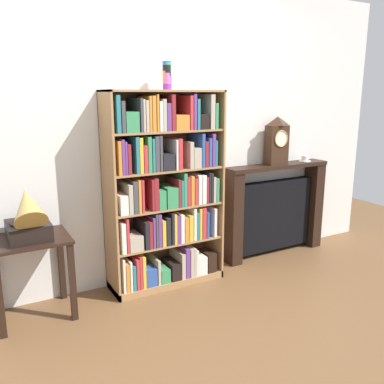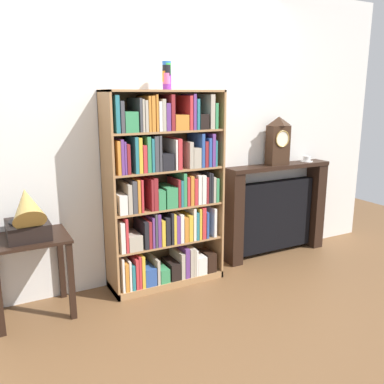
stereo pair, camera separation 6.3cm
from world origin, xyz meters
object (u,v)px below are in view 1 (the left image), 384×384
(bookshelf, at_px, (165,196))
(cup_stack, at_px, (167,76))
(side_table_left, at_px, (31,258))
(mantel_clock, at_px, (277,141))
(fireplace_mantel, at_px, (274,210))
(gramophone, at_px, (28,217))
(teacup_with_saucer, at_px, (305,159))

(bookshelf, relative_size, cup_stack, 7.45)
(side_table_left, bearing_deg, mantel_clock, 2.82)
(cup_stack, xyz_separation_m, fireplace_mantel, (1.25, 0.06, -1.32))
(gramophone, height_order, mantel_clock, mantel_clock)
(side_table_left, relative_size, fireplace_mantel, 0.53)
(cup_stack, height_order, teacup_with_saucer, cup_stack)
(cup_stack, distance_m, teacup_with_saucer, 1.81)
(cup_stack, distance_m, mantel_clock, 1.36)
(bookshelf, xyz_separation_m, cup_stack, (0.05, 0.04, 0.99))
(cup_stack, bearing_deg, mantel_clock, 1.92)
(cup_stack, bearing_deg, teacup_with_saucer, 1.53)
(bookshelf, bearing_deg, cup_stack, 34.67)
(mantel_clock, bearing_deg, side_table_left, -177.18)
(mantel_clock, xyz_separation_m, teacup_with_saucer, (0.40, 0.00, -0.21))
(fireplace_mantel, bearing_deg, bookshelf, -175.69)
(cup_stack, relative_size, teacup_with_saucer, 1.78)
(cup_stack, height_order, side_table_left, cup_stack)
(bookshelf, distance_m, fireplace_mantel, 1.34)
(cup_stack, relative_size, fireplace_mantel, 0.19)
(bookshelf, relative_size, gramophone, 3.73)
(side_table_left, xyz_separation_m, teacup_with_saucer, (2.78, 0.12, 0.51))
(gramophone, bearing_deg, teacup_with_saucer, 3.59)
(side_table_left, bearing_deg, bookshelf, 2.04)
(mantel_clock, relative_size, teacup_with_saucer, 3.75)
(bookshelf, distance_m, gramophone, 1.12)
(cup_stack, distance_m, fireplace_mantel, 1.82)
(fireplace_mantel, height_order, mantel_clock, mantel_clock)
(teacup_with_saucer, bearing_deg, gramophone, -176.41)
(gramophone, relative_size, fireplace_mantel, 0.38)
(side_table_left, relative_size, gramophone, 1.38)
(cup_stack, distance_m, side_table_left, 1.76)
(bookshelf, bearing_deg, mantel_clock, 3.51)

